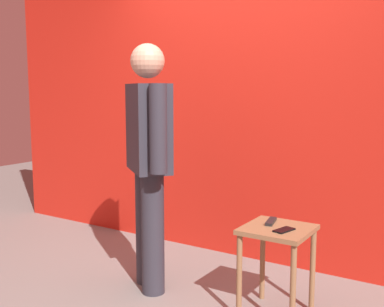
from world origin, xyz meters
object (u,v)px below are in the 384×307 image
standing_person (149,155)px  cell_phone (284,230)px  side_table (277,246)px  tv_remote (271,221)px

standing_person → cell_phone: 1.09m
side_table → tv_remote: 0.17m
standing_person → side_table: size_ratio=3.01×
cell_phone → tv_remote: bearing=154.1°
cell_phone → tv_remote: (-0.14, 0.12, 0.01)m
side_table → cell_phone: cell_phone is taller
side_table → cell_phone: (0.06, -0.05, 0.13)m
standing_person → tv_remote: (0.88, 0.16, -0.39)m
standing_person → tv_remote: 0.97m
side_table → cell_phone: bearing=-39.1°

